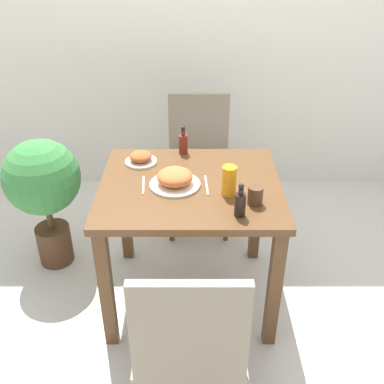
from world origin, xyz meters
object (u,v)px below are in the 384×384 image
(food_plate, at_px, (177,179))
(condiment_bottle, at_px, (185,143))
(chair_far, at_px, (201,156))
(side_plate, at_px, (143,158))
(juice_glass, at_px, (231,181))
(potted_plant_left, at_px, (45,185))
(drink_cup, at_px, (257,195))
(chair_near, at_px, (190,340))
(sauce_bottle, at_px, (242,203))

(food_plate, bearing_deg, condiment_bottle, 84.44)
(chair_far, bearing_deg, condiment_bottle, -102.39)
(side_plate, distance_m, juice_glass, 0.55)
(potted_plant_left, bearing_deg, chair_far, 27.59)
(side_plate, distance_m, drink_cup, 0.69)
(chair_near, distance_m, sauce_bottle, 0.61)
(food_plate, xyz_separation_m, potted_plant_left, (-0.76, 0.32, -0.22))
(side_plate, xyz_separation_m, juice_glass, (0.44, -0.32, 0.04))
(chair_far, height_order, juice_glass, chair_far)
(chair_near, relative_size, sauce_bottle, 5.56)
(side_plate, height_order, drink_cup, drink_cup)
(chair_far, xyz_separation_m, potted_plant_left, (-0.89, -0.47, 0.04))
(chair_far, bearing_deg, food_plate, -99.29)
(chair_near, bearing_deg, chair_far, -92.16)
(chair_near, relative_size, potted_plant_left, 1.09)
(sauce_bottle, distance_m, condiment_bottle, 0.67)
(chair_far, bearing_deg, drink_cup, -75.66)
(chair_near, xyz_separation_m, condiment_bottle, (-0.04, 1.11, 0.29))
(chair_near, bearing_deg, drink_cup, -117.03)
(chair_near, distance_m, food_plate, 0.80)
(chair_near, height_order, sauce_bottle, same)
(chair_far, distance_m, food_plate, 0.84)
(drink_cup, relative_size, potted_plant_left, 0.11)
(juice_glass, height_order, sauce_bottle, sauce_bottle)
(chair_near, bearing_deg, side_plate, -75.33)
(sauce_bottle, bearing_deg, chair_far, 98.92)
(drink_cup, xyz_separation_m, potted_plant_left, (-1.13, 0.48, -0.23))
(sauce_bottle, bearing_deg, potted_plant_left, 151.50)
(sauce_bottle, height_order, potted_plant_left, sauce_bottle)
(drink_cup, height_order, condiment_bottle, condiment_bottle)
(chair_near, height_order, side_plate, chair_near)
(drink_cup, distance_m, sauce_bottle, 0.12)
(juice_glass, bearing_deg, chair_near, -105.46)
(drink_cup, relative_size, sauce_bottle, 0.54)
(chair_far, distance_m, juice_glass, 0.92)
(chair_far, height_order, food_plate, chair_far)
(chair_near, distance_m, potted_plant_left, 1.35)
(side_plate, xyz_separation_m, potted_plant_left, (-0.58, 0.07, -0.21))
(chair_far, relative_size, condiment_bottle, 5.56)
(side_plate, relative_size, sauce_bottle, 1.06)
(sauce_bottle, bearing_deg, condiment_bottle, 112.61)
(food_plate, distance_m, condiment_bottle, 0.36)
(side_plate, bearing_deg, chair_near, -75.33)
(potted_plant_left, bearing_deg, juice_glass, -21.14)
(side_plate, bearing_deg, potted_plant_left, 172.60)
(drink_cup, relative_size, juice_glass, 0.60)
(chair_near, bearing_deg, sauce_bottle, -114.22)
(food_plate, height_order, sauce_bottle, sauce_bottle)
(condiment_bottle, bearing_deg, side_plate, -152.36)
(sauce_bottle, bearing_deg, juice_glass, 101.28)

